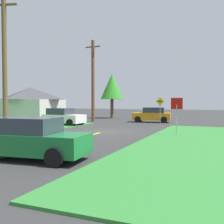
% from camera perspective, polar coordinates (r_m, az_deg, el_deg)
% --- Properties ---
extents(ground_plane, '(120.00, 120.00, 0.00)m').
position_cam_1_polar(ground_plane, '(20.23, -1.36, -4.14)').
color(ground_plane, '#323232').
extents(lane_stripe_center, '(0.20, 14.00, 0.01)m').
position_cam_1_polar(lane_stripe_center, '(13.37, -15.42, -7.45)').
color(lane_stripe_center, yellow).
rests_on(lane_stripe_center, ground).
extents(stop_sign, '(0.75, 0.07, 2.48)m').
position_cam_1_polar(stop_sign, '(17.90, 13.61, 0.59)').
color(stop_sign, '#9EA0A8').
rests_on(stop_sign, ground).
extents(car_behind_on_main_road, '(4.73, 2.36, 1.62)m').
position_cam_1_polar(car_behind_on_main_road, '(10.88, -17.37, -5.41)').
color(car_behind_on_main_road, '#196B33').
rests_on(car_behind_on_main_road, ground).
extents(parked_car_near_building, '(4.04, 2.27, 1.62)m').
position_cam_1_polar(parked_car_near_building, '(25.87, -10.40, -1.01)').
color(parked_car_near_building, white).
rests_on(parked_car_near_building, ground).
extents(car_approaching_junction, '(4.27, 2.46, 1.62)m').
position_cam_1_polar(car_approaching_junction, '(29.52, 8.54, -0.61)').
color(car_approaching_junction, orange).
rests_on(car_approaching_junction, ground).
extents(utility_pole_near, '(1.77, 0.58, 9.21)m').
position_cam_1_polar(utility_pole_near, '(18.97, -21.89, 9.57)').
color(utility_pole_near, brown).
rests_on(utility_pole_near, ground).
extents(utility_pole_mid, '(1.80, 0.36, 9.12)m').
position_cam_1_polar(utility_pole_mid, '(30.42, -4.08, 6.73)').
color(utility_pole_mid, brown).
rests_on(utility_pole_mid, ground).
extents(direction_sign, '(0.90, 0.17, 2.74)m').
position_cam_1_polar(direction_sign, '(27.71, 10.20, 1.06)').
color(direction_sign, slate).
rests_on(direction_sign, ground).
extents(oak_tree_left, '(3.11, 3.11, 6.04)m').
position_cam_1_polar(oak_tree_left, '(36.54, -0.01, 5.41)').
color(oak_tree_left, brown).
rests_on(oak_tree_left, ground).
extents(barn, '(7.02, 7.09, 3.95)m').
position_cam_1_polar(barn, '(33.28, -17.03, 1.65)').
color(barn, beige).
rests_on(barn, ground).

